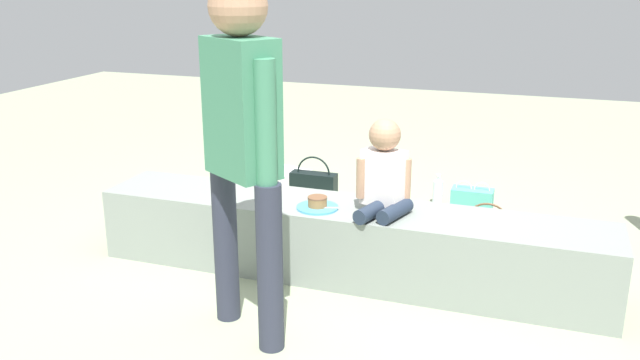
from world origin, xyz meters
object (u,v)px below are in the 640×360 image
(water_bottle_near_gift, at_px, (438,191))
(handbag_black_leather, at_px, (314,190))
(cake_plate, at_px, (318,205))
(gift_bag, at_px, (471,208))
(handbag_brown_canvas, at_px, (486,238))
(child_seated, at_px, (384,172))
(cake_box_white, at_px, (288,180))
(party_cup_red, at_px, (554,243))
(adult_standing, at_px, (242,130))

(water_bottle_near_gift, distance_m, handbag_black_leather, 0.87)
(cake_plate, height_order, gift_bag, cake_plate)
(handbag_brown_canvas, bearing_deg, gift_bag, 107.72)
(child_seated, relative_size, handbag_brown_canvas, 1.43)
(handbag_black_leather, bearing_deg, water_bottle_near_gift, 23.72)
(cake_box_white, relative_size, handbag_brown_canvas, 0.79)
(gift_bag, distance_m, water_bottle_near_gift, 0.44)
(cake_box_white, bearing_deg, handbag_black_leather, -45.31)
(gift_bag, height_order, water_bottle_near_gift, gift_bag)
(party_cup_red, bearing_deg, gift_bag, 153.89)
(child_seated, relative_size, gift_bag, 1.58)
(cake_box_white, bearing_deg, child_seated, -50.86)
(water_bottle_near_gift, height_order, handbag_black_leather, handbag_black_leather)
(adult_standing, relative_size, handbag_brown_canvas, 4.63)
(party_cup_red, bearing_deg, adult_standing, -132.47)
(child_seated, xyz_separation_m, party_cup_red, (0.86, 0.72, -0.55))
(adult_standing, distance_m, handbag_black_leather, 1.88)
(cake_box_white, bearing_deg, handbag_brown_canvas, -26.33)
(child_seated, xyz_separation_m, gift_bag, (0.34, 0.97, -0.48))
(handbag_black_leather, distance_m, handbag_brown_canvas, 1.29)
(handbag_brown_canvas, bearing_deg, child_seated, -132.35)
(cake_box_white, bearing_deg, water_bottle_near_gift, 1.27)
(party_cup_red, relative_size, handbag_black_leather, 0.31)
(party_cup_red, bearing_deg, handbag_black_leather, 171.18)
(adult_standing, xyz_separation_m, handbag_black_leather, (-0.29, 1.67, -0.81))
(child_seated, relative_size, party_cup_red, 4.22)
(child_seated, height_order, party_cup_red, child_seated)
(cake_plate, relative_size, water_bottle_near_gift, 0.99)
(gift_bag, height_order, handbag_brown_canvas, handbag_brown_canvas)
(water_bottle_near_gift, relative_size, party_cup_red, 1.97)
(child_seated, distance_m, party_cup_red, 1.25)
(water_bottle_near_gift, relative_size, cake_box_white, 0.84)
(gift_bag, bearing_deg, water_bottle_near_gift, 128.40)
(adult_standing, height_order, cake_box_white, adult_standing)
(gift_bag, height_order, party_cup_red, gift_bag)
(handbag_brown_canvas, bearing_deg, cake_plate, -144.06)
(cake_plate, distance_m, party_cup_red, 1.47)
(water_bottle_near_gift, bearing_deg, party_cup_red, -37.18)
(water_bottle_near_gift, bearing_deg, child_seated, -93.06)
(child_seated, distance_m, adult_standing, 0.89)
(handbag_black_leather, bearing_deg, cake_box_white, 134.69)
(party_cup_red, xyz_separation_m, cake_box_white, (-1.91, 0.57, 0.02))
(adult_standing, height_order, party_cup_red, adult_standing)
(adult_standing, bearing_deg, cake_box_white, 107.06)
(handbag_brown_canvas, bearing_deg, cake_box_white, 153.67)
(adult_standing, relative_size, cake_box_white, 5.84)
(party_cup_red, bearing_deg, cake_plate, -146.76)
(party_cup_red, xyz_separation_m, handbag_black_leather, (-1.59, 0.25, 0.08))
(party_cup_red, height_order, handbag_black_leather, handbag_black_leather)
(cake_plate, height_order, handbag_black_leather, cake_plate)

